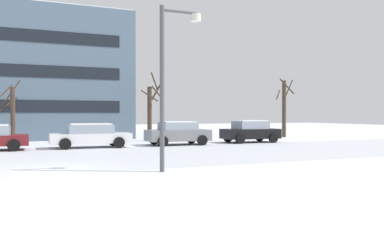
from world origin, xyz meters
name	(u,v)px	position (x,y,z in m)	size (l,w,h in m)	color
ground_plane	(51,171)	(0.00, 0.00, 0.00)	(120.00, 120.00, 0.00)	white
road_surface	(44,159)	(0.00, 3.85, 0.00)	(80.00, 9.70, 0.00)	silver
street_lamp	(169,71)	(3.72, -1.69, 3.42)	(1.51, 0.36, 5.63)	#4C4F54
parked_car_white	(91,135)	(2.85, 9.35, 0.72)	(4.62, 2.13, 1.41)	white
parked_car_gray	(178,133)	(8.28, 9.31, 0.76)	(4.02, 2.19, 1.49)	slate
parked_car_black	(250,131)	(13.72, 9.49, 0.77)	(3.97, 2.11, 1.53)	black
tree_far_left	(151,110)	(7.85, 13.70, 2.25)	(1.91, 1.96, 4.96)	#423326
tree_far_right	(12,113)	(-1.38, 14.11, 2.02)	(1.44, 1.11, 4.22)	#423326
tree_far_mid	(284,107)	(19.81, 14.03, 2.55)	(1.43, 1.59, 4.92)	#423326
building_far_left	(45,77)	(1.06, 21.80, 5.09)	(12.91, 10.58, 10.19)	slate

